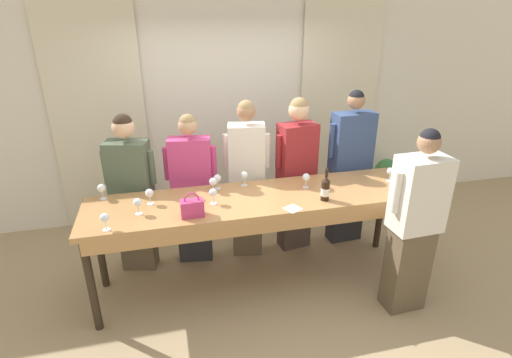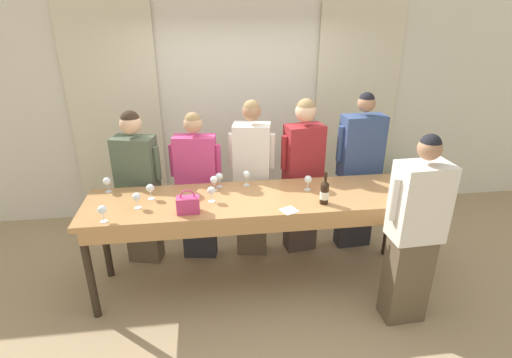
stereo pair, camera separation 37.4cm
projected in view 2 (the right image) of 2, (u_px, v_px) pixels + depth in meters
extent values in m
plane|color=tan|center=(257.00, 281.00, 4.12)|extent=(18.00, 18.00, 0.00)
cube|color=silver|center=(239.00, 109.00, 5.12)|extent=(12.00, 0.06, 2.80)
cube|color=beige|center=(116.00, 119.00, 4.90)|extent=(1.07, 0.03, 2.69)
cube|color=beige|center=(355.00, 111.00, 5.27)|extent=(1.07, 0.03, 2.69)
cube|color=#B27F4C|center=(257.00, 199.00, 3.75)|extent=(3.18, 0.76, 0.05)
cube|color=#B27F4C|center=(263.00, 227.00, 3.45)|extent=(3.06, 0.03, 0.12)
cylinder|color=#2D2319|center=(90.00, 274.00, 3.48)|extent=(0.07, 0.07, 0.92)
cylinder|color=#2D2319|center=(417.00, 249.00, 3.85)|extent=(0.07, 0.07, 0.92)
cylinder|color=#2D2319|center=(105.00, 238.00, 4.04)|extent=(0.07, 0.07, 0.92)
cylinder|color=#2D2319|center=(389.00, 219.00, 4.40)|extent=(0.07, 0.07, 0.92)
cylinder|color=black|center=(324.00, 194.00, 3.58)|extent=(0.08, 0.08, 0.19)
cone|color=black|center=(325.00, 182.00, 3.54)|extent=(0.08, 0.08, 0.04)
cylinder|color=black|center=(326.00, 176.00, 3.51)|extent=(0.03, 0.03, 0.08)
cylinder|color=white|center=(324.00, 195.00, 3.59)|extent=(0.08, 0.08, 0.07)
cube|color=#C63870|center=(188.00, 205.00, 3.43)|extent=(0.19, 0.11, 0.15)
torus|color=#C63870|center=(187.00, 197.00, 3.40)|extent=(0.13, 0.01, 0.13)
cylinder|color=white|center=(212.00, 201.00, 3.65)|extent=(0.06, 0.06, 0.00)
cylinder|color=white|center=(211.00, 197.00, 3.63)|extent=(0.01, 0.01, 0.07)
sphere|color=white|center=(211.00, 191.00, 3.61)|extent=(0.07, 0.07, 0.07)
cylinder|color=white|center=(396.00, 187.00, 3.94)|extent=(0.06, 0.06, 0.00)
cylinder|color=white|center=(397.00, 184.00, 3.92)|extent=(0.01, 0.01, 0.07)
sphere|color=white|center=(398.00, 177.00, 3.89)|extent=(0.07, 0.07, 0.07)
cylinder|color=white|center=(104.00, 221.00, 3.31)|extent=(0.06, 0.06, 0.00)
cylinder|color=white|center=(103.00, 217.00, 3.29)|extent=(0.01, 0.01, 0.07)
sphere|color=white|center=(102.00, 210.00, 3.27)|extent=(0.07, 0.07, 0.07)
sphere|color=maroon|center=(102.00, 211.00, 3.27)|extent=(0.05, 0.05, 0.05)
cylinder|color=white|center=(308.00, 190.00, 3.89)|extent=(0.06, 0.06, 0.00)
cylinder|color=white|center=(308.00, 186.00, 3.87)|extent=(0.01, 0.01, 0.07)
sphere|color=white|center=(308.00, 179.00, 3.84)|extent=(0.07, 0.07, 0.07)
sphere|color=maroon|center=(308.00, 180.00, 3.85)|extent=(0.05, 0.05, 0.05)
cylinder|color=white|center=(138.00, 208.00, 3.53)|extent=(0.06, 0.06, 0.00)
cylinder|color=white|center=(137.00, 204.00, 3.52)|extent=(0.01, 0.01, 0.07)
sphere|color=white|center=(136.00, 197.00, 3.49)|extent=(0.07, 0.07, 0.07)
sphere|color=maroon|center=(137.00, 198.00, 3.49)|extent=(0.05, 0.05, 0.05)
cylinder|color=white|center=(215.00, 190.00, 3.88)|extent=(0.06, 0.06, 0.00)
cylinder|color=white|center=(214.00, 186.00, 3.86)|extent=(0.01, 0.01, 0.07)
sphere|color=white|center=(214.00, 180.00, 3.83)|extent=(0.07, 0.07, 0.07)
sphere|color=maroon|center=(214.00, 181.00, 3.84)|extent=(0.05, 0.05, 0.05)
cylinder|color=white|center=(247.00, 185.00, 3.99)|extent=(0.06, 0.06, 0.00)
cylinder|color=white|center=(246.00, 181.00, 3.97)|extent=(0.01, 0.01, 0.07)
sphere|color=white|center=(246.00, 175.00, 3.95)|extent=(0.07, 0.07, 0.07)
cylinder|color=white|center=(400.00, 203.00, 3.62)|extent=(0.06, 0.06, 0.00)
cylinder|color=white|center=(401.00, 199.00, 3.60)|extent=(0.01, 0.01, 0.07)
sphere|color=white|center=(402.00, 192.00, 3.57)|extent=(0.07, 0.07, 0.07)
sphere|color=maroon|center=(402.00, 193.00, 3.58)|extent=(0.05, 0.05, 0.05)
cylinder|color=white|center=(108.00, 192.00, 3.84)|extent=(0.06, 0.06, 0.00)
cylinder|color=white|center=(108.00, 188.00, 3.83)|extent=(0.01, 0.01, 0.07)
sphere|color=white|center=(107.00, 181.00, 3.80)|extent=(0.07, 0.07, 0.07)
sphere|color=maroon|center=(107.00, 182.00, 3.80)|extent=(0.05, 0.05, 0.05)
cylinder|color=white|center=(151.00, 199.00, 3.70)|extent=(0.06, 0.06, 0.00)
cylinder|color=white|center=(151.00, 195.00, 3.69)|extent=(0.01, 0.01, 0.07)
sphere|color=white|center=(150.00, 188.00, 3.66)|extent=(0.07, 0.07, 0.07)
cylinder|color=white|center=(220.00, 187.00, 3.95)|extent=(0.06, 0.06, 0.00)
cylinder|color=white|center=(219.00, 183.00, 3.93)|extent=(0.01, 0.01, 0.07)
sphere|color=white|center=(219.00, 177.00, 3.91)|extent=(0.07, 0.07, 0.07)
cylinder|color=white|center=(418.00, 195.00, 3.76)|extent=(0.06, 0.06, 0.00)
cylinder|color=white|center=(418.00, 192.00, 3.75)|extent=(0.01, 0.01, 0.07)
sphere|color=white|center=(419.00, 185.00, 3.72)|extent=(0.07, 0.07, 0.07)
cube|color=white|center=(289.00, 210.00, 3.49)|extent=(0.18, 0.18, 0.00)
cube|color=brown|center=(144.00, 227.00, 4.35)|extent=(0.39, 0.28, 0.79)
cube|color=#4C5B47|center=(136.00, 167.00, 4.07)|extent=(0.45, 0.33, 0.63)
sphere|color=#DBAD89|center=(130.00, 123.00, 3.89)|extent=(0.21, 0.21, 0.21)
sphere|color=#332319|center=(130.00, 120.00, 3.87)|extent=(0.19, 0.19, 0.19)
cylinder|color=#4C5B47|center=(157.00, 163.00, 4.03)|extent=(0.08, 0.08, 0.35)
cylinder|color=#4C5B47|center=(114.00, 161.00, 4.07)|extent=(0.08, 0.08, 0.35)
cube|color=#28282D|center=(199.00, 224.00, 4.42)|extent=(0.38, 0.22, 0.79)
cube|color=#C63D7A|center=(196.00, 165.00, 4.14)|extent=(0.45, 0.26, 0.62)
sphere|color=tan|center=(193.00, 124.00, 3.97)|extent=(0.19, 0.19, 0.19)
sphere|color=#93754C|center=(193.00, 120.00, 3.96)|extent=(0.17, 0.17, 0.17)
cylinder|color=#C63D7A|center=(218.00, 161.00, 4.12)|extent=(0.08, 0.08, 0.34)
cylinder|color=#C63D7A|center=(173.00, 160.00, 4.13)|extent=(0.08, 0.08, 0.34)
cube|color=brown|center=(252.00, 218.00, 4.48)|extent=(0.36, 0.27, 0.84)
cube|color=silver|center=(252.00, 155.00, 4.18)|extent=(0.42, 0.32, 0.67)
sphere|color=#9E7051|center=(251.00, 112.00, 4.00)|extent=(0.19, 0.19, 0.19)
sphere|color=#93754C|center=(251.00, 108.00, 3.98)|extent=(0.17, 0.17, 0.17)
cylinder|color=silver|center=(272.00, 151.00, 4.15)|extent=(0.08, 0.08, 0.37)
cylinder|color=silver|center=(232.00, 150.00, 4.18)|extent=(0.08, 0.08, 0.37)
cube|color=#473833|center=(301.00, 216.00, 4.55)|extent=(0.37, 0.25, 0.83)
cube|color=maroon|center=(304.00, 155.00, 4.26)|extent=(0.43, 0.30, 0.65)
sphere|color=#DBAD89|center=(306.00, 112.00, 4.07)|extent=(0.22, 0.22, 0.22)
sphere|color=#93754C|center=(306.00, 108.00, 4.06)|extent=(0.19, 0.19, 0.19)
cylinder|color=maroon|center=(323.00, 149.00, 4.30)|extent=(0.08, 0.08, 0.36)
cylinder|color=maroon|center=(284.00, 152.00, 4.18)|extent=(0.08, 0.08, 0.36)
cube|color=#28282D|center=(354.00, 211.00, 4.62)|extent=(0.40, 0.21, 0.87)
cube|color=#334775|center=(362.00, 147.00, 4.31)|extent=(0.47, 0.25, 0.69)
sphere|color=#9E7051|center=(366.00, 103.00, 4.12)|extent=(0.19, 0.19, 0.19)
sphere|color=black|center=(367.00, 100.00, 4.11)|extent=(0.16, 0.16, 0.16)
cylinder|color=#334775|center=(383.00, 141.00, 4.33)|extent=(0.07, 0.07, 0.38)
cylinder|color=#334775|center=(340.00, 144.00, 4.25)|extent=(0.07, 0.07, 0.38)
cube|color=brown|center=(406.00, 278.00, 3.51)|extent=(0.37, 0.25, 0.83)
cube|color=silver|center=(420.00, 202.00, 3.21)|extent=(0.43, 0.29, 0.66)
sphere|color=#9E7051|center=(430.00, 148.00, 3.03)|extent=(0.19, 0.19, 0.19)
sphere|color=black|center=(431.00, 144.00, 3.01)|extent=(0.16, 0.16, 0.16)
cylinder|color=silver|center=(394.00, 199.00, 3.15)|extent=(0.07, 0.07, 0.36)
cylinder|color=silver|center=(447.00, 194.00, 3.23)|extent=(0.07, 0.07, 0.36)
cylinder|color=#935B3D|center=(400.00, 202.00, 5.56)|extent=(0.26, 0.26, 0.20)
ellipsoid|color=#38753D|center=(403.00, 181.00, 5.44)|extent=(0.34, 0.34, 0.49)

